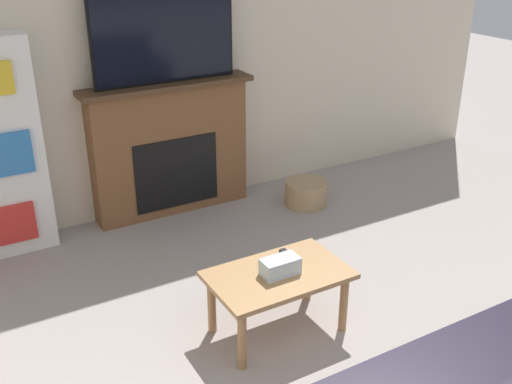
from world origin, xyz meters
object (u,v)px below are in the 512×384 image
Objects in this scene: coffee_table at (278,282)px; storage_basket at (306,193)px; fireplace at (170,148)px; tv at (164,37)px.

coffee_table reaches higher than storage_basket.
fireplace is 1.22× the size of tv.
tv reaches higher than storage_basket.
fireplace is at bearing 86.74° from coffee_table.
coffee_table is at bearing -93.26° from fireplace.
coffee_table is 1.80m from storage_basket.
coffee_table is 2.20× the size of storage_basket.
fireplace is 0.90m from tv.
tv is (0.00, -0.02, 0.90)m from fireplace.
fireplace is 1.87m from coffee_table.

